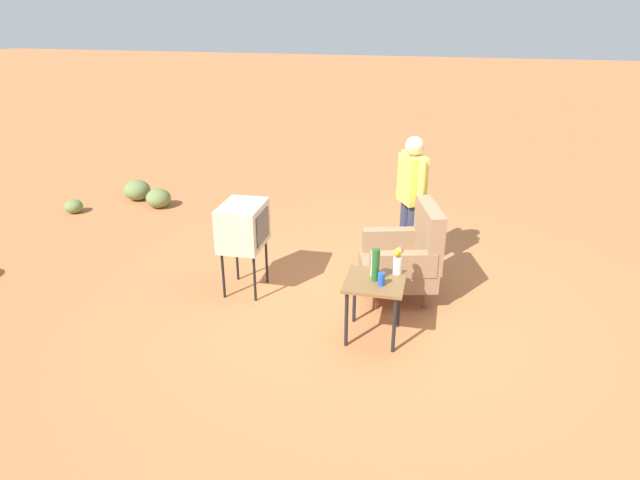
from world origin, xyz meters
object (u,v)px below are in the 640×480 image
side_table (374,289)px  tv_on_stand (243,226)px  flower_vase (398,259)px  bottle_short_clear (374,266)px  armchair (407,256)px  person_standing (411,196)px  bottle_wine_green (376,265)px  soda_can_blue (381,279)px

side_table → tv_on_stand: bearing=-112.1°
side_table → flower_vase: bearing=135.1°
bottle_short_clear → armchair: bearing=161.9°
tv_on_stand → person_standing: (-0.98, 1.73, 0.16)m
bottle_short_clear → bottle_wine_green: 0.11m
bottle_short_clear → flower_vase: size_ratio=0.75×
person_standing → bottle_short_clear: bearing=-8.3°
flower_vase → soda_can_blue: bearing=-24.0°
armchair → bottle_wine_green: size_ratio=3.31×
soda_can_blue → bottle_short_clear: bearing=-152.3°
armchair → flower_vase: 0.73m
side_table → person_standing: size_ratio=0.37×
person_standing → soda_can_blue: bearing=-4.4°
armchair → side_table: 0.91m
bottle_short_clear → bottle_wine_green: (0.09, 0.02, 0.06)m
side_table → person_standing: person_standing is taller
flower_vase → bottle_short_clear: bearing=-64.9°
tv_on_stand → person_standing: person_standing is taller
armchair → side_table: (0.87, -0.23, 0.03)m
person_standing → flower_vase: size_ratio=6.19×
bottle_wine_green → flower_vase: bearing=135.1°
soda_can_blue → flower_vase: (-0.27, 0.12, 0.09)m
person_standing → bottle_wine_green: size_ratio=5.12×
bottle_short_clear → soda_can_blue: bearing=27.7°
armchair → bottle_wine_green: 0.94m
person_standing → tv_on_stand: bearing=-60.5°
tv_on_stand → person_standing: size_ratio=0.63×
bottle_short_clear → soda_can_blue: size_ratio=1.64×
flower_vase → armchair: bearing=176.4°
person_standing → flower_vase: 1.42m
side_table → person_standing: bearing=172.9°
tv_on_stand → flower_vase: 1.77m
person_standing → soda_can_blue: person_standing is taller
armchair → soda_can_blue: bearing=-9.8°
tv_on_stand → flower_vase: tv_on_stand is taller
person_standing → bottle_short_clear: 1.54m
armchair → bottle_wine_green: bearing=-14.9°
soda_can_blue → flower_vase: 0.31m
person_standing → bottle_short_clear: person_standing is taller
tv_on_stand → bottle_wine_green: 1.65m
tv_on_stand → side_table: bearing=67.9°
person_standing → armchair: bearing=2.9°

